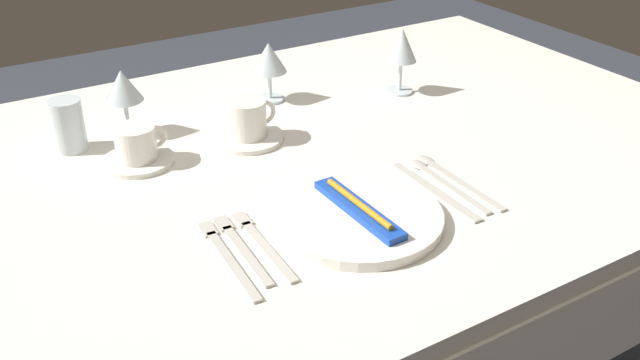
% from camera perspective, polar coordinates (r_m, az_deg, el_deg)
% --- Properties ---
extents(dining_table, '(1.80, 1.11, 0.74)m').
position_cam_1_polar(dining_table, '(1.38, -2.42, -1.02)').
color(dining_table, silver).
rests_on(dining_table, ground).
extents(dinner_plate, '(0.28, 0.28, 0.02)m').
position_cam_1_polar(dinner_plate, '(1.14, 3.12, -3.03)').
color(dinner_plate, white).
rests_on(dinner_plate, dining_table).
extents(toothbrush_package, '(0.04, 0.21, 0.02)m').
position_cam_1_polar(toothbrush_package, '(1.13, 3.14, -2.31)').
color(toothbrush_package, blue).
rests_on(toothbrush_package, dinner_plate).
extents(fork_outer, '(0.03, 0.21, 0.00)m').
position_cam_1_polar(fork_outer, '(1.09, -4.79, -5.07)').
color(fork_outer, beige).
rests_on(fork_outer, dining_table).
extents(fork_inner, '(0.03, 0.20, 0.00)m').
position_cam_1_polar(fork_inner, '(1.09, -6.48, -5.37)').
color(fork_inner, beige).
rests_on(fork_inner, dining_table).
extents(fork_salad, '(0.03, 0.22, 0.00)m').
position_cam_1_polar(fork_salad, '(1.07, -7.63, -6.11)').
color(fork_salad, beige).
rests_on(fork_salad, dining_table).
extents(dinner_knife, '(0.02, 0.23, 0.00)m').
position_cam_1_polar(dinner_knife, '(1.23, 9.42, -0.98)').
color(dinner_knife, beige).
rests_on(dinner_knife, dining_table).
extents(spoon_soup, '(0.03, 0.22, 0.01)m').
position_cam_1_polar(spoon_soup, '(1.28, 9.60, 0.09)').
color(spoon_soup, beige).
rests_on(spoon_soup, dining_table).
extents(spoon_dessert, '(0.03, 0.23, 0.01)m').
position_cam_1_polar(spoon_dessert, '(1.29, 10.40, 0.40)').
color(spoon_dessert, beige).
rests_on(spoon_dessert, dining_table).
extents(saucer_left, '(0.14, 0.14, 0.01)m').
position_cam_1_polar(saucer_left, '(1.41, -5.88, 3.44)').
color(saucer_left, white).
rests_on(saucer_left, dining_table).
extents(coffee_cup_left, '(0.10, 0.08, 0.07)m').
position_cam_1_polar(coffee_cup_left, '(1.39, -5.90, 5.02)').
color(coffee_cup_left, white).
rests_on(coffee_cup_left, saucer_left).
extents(saucer_right, '(0.13, 0.13, 0.01)m').
position_cam_1_polar(saucer_right, '(1.36, -14.55, 1.53)').
color(saucer_right, white).
rests_on(saucer_right, dining_table).
extents(coffee_cup_right, '(0.10, 0.08, 0.06)m').
position_cam_1_polar(coffee_cup_right, '(1.34, -14.67, 2.96)').
color(coffee_cup_right, white).
rests_on(coffee_cup_right, saucer_right).
extents(wine_glass_centre, '(0.07, 0.07, 0.15)m').
position_cam_1_polar(wine_glass_centre, '(1.61, 6.66, 10.61)').
color(wine_glass_centre, silver).
rests_on(wine_glass_centre, dining_table).
extents(wine_glass_left, '(0.08, 0.08, 0.14)m').
position_cam_1_polar(wine_glass_left, '(1.44, -15.71, 7.10)').
color(wine_glass_left, silver).
rests_on(wine_glass_left, dining_table).
extents(wine_glass_right, '(0.08, 0.08, 0.13)m').
position_cam_1_polar(wine_glass_right, '(1.56, -4.18, 9.71)').
color(wine_glass_right, silver).
rests_on(wine_glass_right, dining_table).
extents(drink_tumbler, '(0.06, 0.06, 0.10)m').
position_cam_1_polar(drink_tumbler, '(1.43, -19.73, 3.98)').
color(drink_tumbler, silver).
rests_on(drink_tumbler, dining_table).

